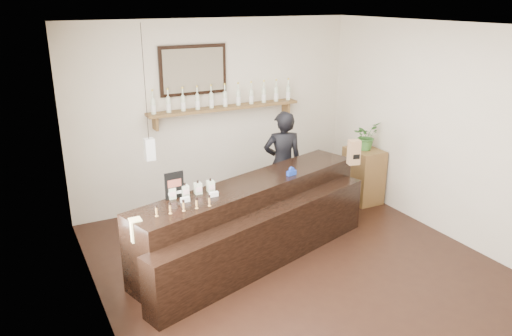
{
  "coord_description": "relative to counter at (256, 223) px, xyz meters",
  "views": [
    {
      "loc": [
        -2.88,
        -4.41,
        3.09
      ],
      "look_at": [
        -0.24,
        0.7,
        1.11
      ],
      "focal_mm": 35.0,
      "sensor_mm": 36.0,
      "label": 1
    }
  ],
  "objects": [
    {
      "name": "ground",
      "position": [
        0.31,
        -0.58,
        -0.44
      ],
      "size": [
        5.0,
        5.0,
        0.0
      ],
      "primitive_type": "plane",
      "color": "black",
      "rests_on": "ground"
    },
    {
      "name": "room_shell",
      "position": [
        0.31,
        -0.58,
        1.26
      ],
      "size": [
        5.0,
        5.0,
        5.0
      ],
      "color": "beige",
      "rests_on": "ground"
    },
    {
      "name": "back_wall_decor",
      "position": [
        0.16,
        1.8,
        1.32
      ],
      "size": [
        2.66,
        0.96,
        1.69
      ],
      "color": "brown",
      "rests_on": "ground"
    },
    {
      "name": "counter",
      "position": [
        0.0,
        0.0,
        0.0
      ],
      "size": [
        3.36,
        1.84,
        1.09
      ],
      "color": "black",
      "rests_on": "ground"
    },
    {
      "name": "promo_sign",
      "position": [
        -0.99,
        0.07,
        0.65
      ],
      "size": [
        0.22,
        0.04,
        0.31
      ],
      "color": "black",
      "rests_on": "counter"
    },
    {
      "name": "paper_bag",
      "position": [
        1.55,
        0.11,
        0.66
      ],
      "size": [
        0.18,
        0.15,
        0.34
      ],
      "color": "#A5774F",
      "rests_on": "counter"
    },
    {
      "name": "tape_dispenser",
      "position": [
        0.57,
        0.11,
        0.54
      ],
      "size": [
        0.14,
        0.08,
        0.11
      ],
      "color": "#1735A2",
      "rests_on": "counter"
    },
    {
      "name": "side_cabinet",
      "position": [
        2.31,
        0.79,
        -0.01
      ],
      "size": [
        0.43,
        0.59,
        0.85
      ],
      "color": "brown",
      "rests_on": "ground"
    },
    {
      "name": "potted_plant",
      "position": [
        2.31,
        0.79,
        0.63
      ],
      "size": [
        0.47,
        0.43,
        0.43
      ],
      "primitive_type": "imported",
      "rotation": [
        0.0,
        0.0,
        0.3
      ],
      "color": "#376C2B",
      "rests_on": "side_cabinet"
    },
    {
      "name": "shopkeeper",
      "position": [
        0.95,
        0.97,
        0.44
      ],
      "size": [
        0.74,
        0.6,
        1.76
      ],
      "primitive_type": "imported",
      "rotation": [
        0.0,
        0.0,
        2.83
      ],
      "color": "black",
      "rests_on": "ground"
    }
  ]
}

